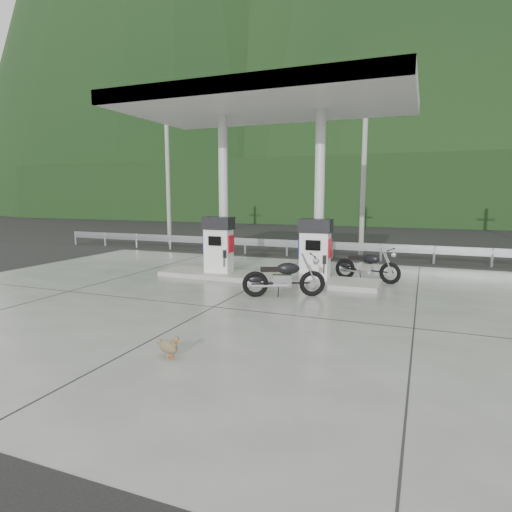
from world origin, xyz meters
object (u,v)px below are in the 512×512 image
at_px(motorcycle_right, 367,266).
at_px(duck, 169,347).
at_px(motorcycle_left, 284,278).
at_px(gas_pump_left, 219,245).
at_px(gas_pump_right, 315,249).

bearing_deg(motorcycle_right, duck, -92.85).
bearing_deg(motorcycle_left, gas_pump_left, 122.28).
xyz_separation_m(gas_pump_right, motorcycle_right, (1.40, 1.02, -0.59)).
height_order(gas_pump_left, duck, gas_pump_left).
distance_m(gas_pump_left, duck, 7.11).
distance_m(gas_pump_left, motorcycle_left, 3.42).
bearing_deg(motorcycle_right, gas_pump_left, -154.24).
relative_size(gas_pump_left, motorcycle_right, 0.92).
bearing_deg(duck, motorcycle_right, 92.36).
xyz_separation_m(gas_pump_right, motorcycle_left, (-0.38, -1.84, -0.57)).
xyz_separation_m(gas_pump_left, motorcycle_right, (4.60, 1.02, -0.59)).
bearing_deg(gas_pump_left, gas_pump_right, 0.00).
height_order(gas_pump_right, motorcycle_right, gas_pump_right).
distance_m(gas_pump_right, motorcycle_left, 1.96).
distance_m(gas_pump_right, duck, 6.75).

